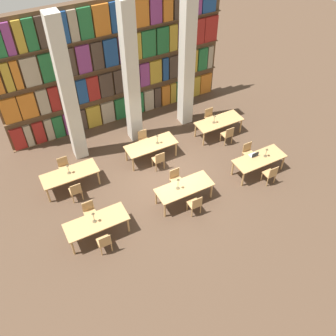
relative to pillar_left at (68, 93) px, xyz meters
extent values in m
plane|color=#4C3828|center=(2.53, -2.96, -3.00)|extent=(40.00, 40.00, 0.00)
cube|color=brown|center=(2.53, 1.59, -0.25)|extent=(10.06, 0.06, 5.50)
cube|color=brown|center=(2.53, 1.59, -2.98)|extent=(10.06, 0.35, 0.03)
cube|color=maroon|center=(-2.14, 1.56, -2.44)|extent=(0.52, 0.20, 1.06)
cube|color=tan|center=(-1.70, 1.56, -2.44)|extent=(0.28, 0.20, 1.06)
cube|color=maroon|center=(-1.26, 1.56, -2.44)|extent=(0.44, 0.20, 1.06)
cube|color=tan|center=(-0.82, 1.56, -2.44)|extent=(0.31, 0.20, 1.06)
cube|color=#236B38|center=(-0.42, 1.56, -2.44)|extent=(0.43, 0.20, 1.06)
cube|color=#84387A|center=(0.05, 1.56, -2.44)|extent=(0.38, 0.20, 1.06)
cube|color=#47382D|center=(0.55, 1.56, -2.44)|extent=(0.57, 0.20, 1.06)
cube|color=#B7932D|center=(1.20, 1.56, -2.44)|extent=(0.63, 0.20, 1.06)
cube|color=tan|center=(1.87, 1.56, -2.44)|extent=(0.59, 0.20, 1.06)
cube|color=#236B38|center=(2.52, 1.56, -2.44)|extent=(0.56, 0.20, 1.06)
cube|color=#B7932D|center=(3.07, 1.56, -2.44)|extent=(0.40, 0.20, 1.06)
cube|color=#236B38|center=(3.50, 1.56, -2.44)|extent=(0.33, 0.20, 1.06)
cube|color=tan|center=(3.95, 1.56, -2.44)|extent=(0.48, 0.20, 1.06)
cube|color=#47382D|center=(4.42, 1.56, -2.44)|extent=(0.32, 0.20, 1.06)
cube|color=orange|center=(4.85, 1.56, -2.44)|extent=(0.41, 0.20, 1.06)
cube|color=#B7932D|center=(5.27, 1.56, -2.44)|extent=(0.30, 0.20, 1.06)
cube|color=#236B38|center=(5.66, 1.56, -2.44)|extent=(0.43, 0.20, 1.06)
cube|color=navy|center=(6.14, 1.56, -2.44)|extent=(0.41, 0.20, 1.06)
cube|color=#B7932D|center=(6.60, 1.56, -2.44)|extent=(0.36, 0.20, 1.06)
cube|color=orange|center=(7.13, 1.56, -2.44)|extent=(0.62, 0.20, 1.06)
cube|color=brown|center=(2.53, 1.59, -1.61)|extent=(10.06, 0.35, 0.03)
cube|color=orange|center=(-2.07, 1.56, -1.04)|extent=(0.65, 0.20, 1.10)
cube|color=orange|center=(-1.38, 1.56, -1.04)|extent=(0.66, 0.20, 1.10)
cube|color=tan|center=(-0.76, 1.56, -1.04)|extent=(0.43, 0.20, 1.10)
cube|color=maroon|center=(-0.30, 1.56, -1.04)|extent=(0.41, 0.20, 1.10)
cube|color=tan|center=(0.28, 1.56, -1.04)|extent=(0.70, 0.20, 1.10)
cube|color=navy|center=(0.88, 1.56, -1.04)|extent=(0.44, 0.20, 1.10)
cube|color=maroon|center=(1.38, 1.56, -1.04)|extent=(0.51, 0.20, 1.10)
cube|color=#47382D|center=(1.96, 1.56, -1.04)|extent=(0.58, 0.20, 1.10)
cube|color=#47382D|center=(2.63, 1.56, -1.04)|extent=(0.59, 0.20, 1.10)
cube|color=#84387A|center=(3.25, 1.56, -1.04)|extent=(0.58, 0.20, 1.10)
cube|color=#84387A|center=(3.80, 1.56, -1.04)|extent=(0.45, 0.20, 1.10)
cube|color=#B7932D|center=(4.34, 1.56, -1.04)|extent=(0.58, 0.20, 1.10)
cube|color=navy|center=(4.85, 1.56, -1.04)|extent=(0.28, 0.20, 1.10)
cube|color=#47382D|center=(5.26, 1.56, -1.04)|extent=(0.43, 0.20, 1.10)
cube|color=orange|center=(5.74, 1.56, -1.04)|extent=(0.40, 0.20, 1.10)
cube|color=#B7932D|center=(6.27, 1.56, -1.04)|extent=(0.55, 0.20, 1.10)
cube|color=#236B38|center=(6.85, 1.56, -1.04)|extent=(0.49, 0.20, 1.10)
cube|color=tan|center=(7.27, 1.56, -1.04)|extent=(0.27, 0.20, 1.10)
cube|color=brown|center=(2.53, 1.59, -0.23)|extent=(10.06, 0.35, 0.03)
cube|color=#B7932D|center=(-1.78, 1.56, 0.36)|extent=(0.30, 0.20, 1.17)
cube|color=orange|center=(-1.44, 1.56, 0.36)|extent=(0.28, 0.20, 1.17)
cube|color=tan|center=(-0.92, 1.56, 0.36)|extent=(0.62, 0.20, 1.17)
cube|color=#236B38|center=(-0.29, 1.56, 0.36)|extent=(0.49, 0.20, 1.17)
cube|color=tan|center=(0.17, 1.56, 0.36)|extent=(0.34, 0.20, 1.17)
cube|color=#47382D|center=(0.60, 1.56, 0.36)|extent=(0.45, 0.20, 1.17)
cube|color=#84387A|center=(1.18, 1.56, 0.36)|extent=(0.55, 0.20, 1.17)
cube|color=#47382D|center=(1.75, 1.56, 0.36)|extent=(0.45, 0.20, 1.17)
cube|color=navy|center=(2.34, 1.56, 0.36)|extent=(0.58, 0.20, 1.17)
cube|color=#84387A|center=(2.99, 1.56, 0.36)|extent=(0.57, 0.20, 1.17)
cube|color=#B7932D|center=(3.50, 1.56, 0.36)|extent=(0.41, 0.20, 1.17)
cube|color=#236B38|center=(4.05, 1.56, 0.36)|extent=(0.64, 0.20, 1.17)
cube|color=#236B38|center=(4.72, 1.56, 0.36)|extent=(0.57, 0.20, 1.17)
cube|color=#B7932D|center=(5.24, 1.56, 0.36)|extent=(0.39, 0.20, 1.17)
cube|color=#84387A|center=(5.86, 1.56, 0.36)|extent=(0.70, 0.20, 1.17)
cube|color=maroon|center=(6.53, 1.56, 0.36)|extent=(0.57, 0.20, 1.17)
cube|color=maroon|center=(7.18, 1.56, 0.36)|extent=(0.67, 0.20, 1.17)
cube|color=brown|center=(2.53, 1.59, 1.14)|extent=(10.06, 0.35, 0.03)
cube|color=#84387A|center=(-1.35, 1.56, 1.75)|extent=(0.30, 0.20, 1.19)
cube|color=#B7932D|center=(-0.96, 1.56, 1.75)|extent=(0.31, 0.20, 1.19)
cube|color=#236B38|center=(-0.57, 1.56, 1.75)|extent=(0.40, 0.20, 1.19)
cube|color=#47382D|center=(0.01, 1.56, 1.75)|extent=(0.66, 0.20, 1.19)
cube|color=navy|center=(0.60, 1.56, 1.75)|extent=(0.41, 0.20, 1.19)
cube|color=tan|center=(1.01, 1.56, 1.75)|extent=(0.33, 0.20, 1.19)
cube|color=#236B38|center=(1.48, 1.56, 1.75)|extent=(0.51, 0.20, 1.19)
cube|color=orange|center=(2.12, 1.56, 1.75)|extent=(0.64, 0.20, 1.19)
cube|color=navy|center=(2.78, 1.56, 1.75)|extent=(0.61, 0.20, 1.19)
cube|color=tan|center=(3.27, 1.56, 1.75)|extent=(0.26, 0.20, 1.19)
cube|color=orange|center=(3.79, 1.56, 1.75)|extent=(0.62, 0.20, 1.19)
cube|color=#84387A|center=(4.43, 1.56, 1.75)|extent=(0.52, 0.20, 1.19)
cube|color=orange|center=(4.98, 1.56, 1.75)|extent=(0.44, 0.20, 1.19)
cube|color=#47382D|center=(5.52, 1.56, 1.75)|extent=(0.50, 0.20, 1.19)
cube|color=#47382D|center=(5.96, 1.56, 1.75)|extent=(0.26, 0.20, 1.19)
cube|color=#84387A|center=(6.36, 1.56, 1.75)|extent=(0.47, 0.20, 1.19)
cube|color=beige|center=(0.00, 0.00, 0.00)|extent=(0.52, 0.52, 6.00)
cube|color=beige|center=(2.53, 0.00, 0.00)|extent=(0.52, 0.52, 6.00)
cube|color=beige|center=(5.06, 0.00, 0.00)|extent=(0.52, 0.52, 6.00)
cube|color=tan|center=(-0.80, -4.28, -2.28)|extent=(2.11, 0.84, 0.04)
cylinder|color=tan|center=(-1.77, -4.62, -2.65)|extent=(0.07, 0.07, 0.70)
cylinder|color=tan|center=(0.18, -4.62, -2.65)|extent=(0.07, 0.07, 0.70)
cylinder|color=tan|center=(-1.77, -3.94, -2.65)|extent=(0.07, 0.07, 0.70)
cylinder|color=tan|center=(0.18, -3.94, -2.65)|extent=(0.07, 0.07, 0.70)
cylinder|color=tan|center=(-0.99, -4.75, -2.79)|extent=(0.04, 0.04, 0.43)
cylinder|color=tan|center=(-0.63, -4.75, -2.79)|extent=(0.04, 0.04, 0.43)
cylinder|color=tan|center=(-0.99, -5.09, -2.79)|extent=(0.04, 0.04, 0.43)
cylinder|color=tan|center=(-0.63, -5.09, -2.79)|extent=(0.04, 0.04, 0.43)
cube|color=tan|center=(-0.81, -4.92, -2.55)|extent=(0.42, 0.40, 0.04)
cube|color=tan|center=(-0.81, -5.11, -2.32)|extent=(0.40, 0.03, 0.42)
cylinder|color=tan|center=(-0.63, -3.81, -2.79)|extent=(0.04, 0.04, 0.43)
cylinder|color=tan|center=(-0.99, -3.81, -2.79)|extent=(0.04, 0.04, 0.43)
cylinder|color=tan|center=(-0.63, -3.47, -2.79)|extent=(0.04, 0.04, 0.43)
cylinder|color=tan|center=(-0.99, -3.47, -2.79)|extent=(0.04, 0.04, 0.43)
cube|color=tan|center=(-0.81, -3.64, -2.55)|extent=(0.42, 0.40, 0.04)
cube|color=tan|center=(-0.81, -3.46, -2.32)|extent=(0.40, 0.03, 0.42)
cylinder|color=brown|center=(-0.84, -4.26, -2.25)|extent=(0.14, 0.14, 0.01)
cylinder|color=brown|center=(-0.84, -4.26, -2.06)|extent=(0.02, 0.02, 0.37)
cone|color=brown|center=(-0.84, -4.26, -1.83)|extent=(0.11, 0.11, 0.07)
cube|color=tan|center=(2.56, -4.29, -2.28)|extent=(2.11, 0.84, 0.04)
cylinder|color=tan|center=(1.58, -4.63, -2.65)|extent=(0.07, 0.07, 0.70)
cylinder|color=tan|center=(3.53, -4.63, -2.65)|extent=(0.07, 0.07, 0.70)
cylinder|color=tan|center=(1.58, -3.95, -2.65)|extent=(0.07, 0.07, 0.70)
cylinder|color=tan|center=(3.53, -3.95, -2.65)|extent=(0.07, 0.07, 0.70)
cylinder|color=tan|center=(2.42, -4.76, -2.79)|extent=(0.04, 0.04, 0.43)
cylinder|color=tan|center=(2.78, -4.76, -2.79)|extent=(0.04, 0.04, 0.43)
cylinder|color=tan|center=(2.42, -5.10, -2.79)|extent=(0.04, 0.04, 0.43)
cylinder|color=tan|center=(2.78, -5.10, -2.79)|extent=(0.04, 0.04, 0.43)
cube|color=tan|center=(2.60, -4.93, -2.55)|extent=(0.42, 0.40, 0.04)
cube|color=tan|center=(2.60, -5.12, -2.32)|extent=(0.40, 0.03, 0.42)
cylinder|color=tan|center=(2.78, -3.82, -2.79)|extent=(0.04, 0.04, 0.43)
cylinder|color=tan|center=(2.42, -3.82, -2.79)|extent=(0.04, 0.04, 0.43)
cylinder|color=tan|center=(2.78, -3.48, -2.79)|extent=(0.04, 0.04, 0.43)
cylinder|color=tan|center=(2.42, -3.48, -2.79)|extent=(0.04, 0.04, 0.43)
cube|color=tan|center=(2.60, -3.65, -2.55)|extent=(0.42, 0.40, 0.04)
cube|color=tan|center=(2.60, -3.47, -2.32)|extent=(0.40, 0.03, 0.42)
cylinder|color=brown|center=(2.31, -4.25, -2.25)|extent=(0.14, 0.14, 0.01)
cylinder|color=brown|center=(2.31, -4.25, -2.04)|extent=(0.02, 0.02, 0.42)
cone|color=brown|center=(2.31, -4.25, -1.79)|extent=(0.11, 0.11, 0.07)
cube|color=tan|center=(5.90, -4.35, -2.28)|extent=(2.11, 0.84, 0.04)
cylinder|color=tan|center=(4.93, -4.69, -2.65)|extent=(0.07, 0.07, 0.70)
cylinder|color=tan|center=(6.88, -4.69, -2.65)|extent=(0.07, 0.07, 0.70)
cylinder|color=tan|center=(4.93, -4.01, -2.65)|extent=(0.07, 0.07, 0.70)
cylinder|color=tan|center=(6.88, -4.01, -2.65)|extent=(0.07, 0.07, 0.70)
cylinder|color=tan|center=(5.75, -4.82, -2.79)|extent=(0.04, 0.04, 0.43)
cylinder|color=tan|center=(6.11, -4.82, -2.79)|extent=(0.04, 0.04, 0.43)
cylinder|color=tan|center=(5.75, -5.16, -2.79)|extent=(0.04, 0.04, 0.43)
cylinder|color=tan|center=(6.11, -5.16, -2.79)|extent=(0.04, 0.04, 0.43)
cube|color=tan|center=(5.93, -4.99, -2.55)|extent=(0.42, 0.40, 0.04)
cube|color=tan|center=(5.93, -5.18, -2.32)|extent=(0.40, 0.03, 0.42)
cylinder|color=tan|center=(6.11, -3.88, -2.79)|extent=(0.04, 0.04, 0.43)
cylinder|color=tan|center=(5.75, -3.88, -2.79)|extent=(0.04, 0.04, 0.43)
cylinder|color=tan|center=(6.11, -3.54, -2.79)|extent=(0.04, 0.04, 0.43)
cylinder|color=tan|center=(5.75, -3.54, -2.79)|extent=(0.04, 0.04, 0.43)
cube|color=tan|center=(5.93, -3.71, -2.55)|extent=(0.42, 0.40, 0.04)
cube|color=tan|center=(5.93, -3.53, -2.32)|extent=(0.40, 0.03, 0.42)
cylinder|color=brown|center=(6.18, -4.36, -2.25)|extent=(0.14, 0.14, 0.01)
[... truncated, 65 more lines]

